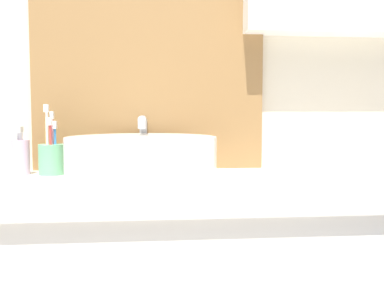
% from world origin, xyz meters
% --- Properties ---
extents(wall_back, '(3.20, 0.18, 2.50)m').
position_xyz_m(wall_back, '(0.02, 0.62, 1.28)').
color(wall_back, beige).
rests_on(wall_back, ground_plane).
extents(sink_basin, '(0.39, 0.44, 0.17)m').
position_xyz_m(sink_basin, '(-0.16, 0.36, 0.94)').
color(sink_basin, silver).
rests_on(sink_basin, vanity_counter).
extents(toothbrush_holder, '(0.07, 0.07, 0.20)m').
position_xyz_m(toothbrush_holder, '(-0.43, 0.49, 0.93)').
color(toothbrush_holder, '#66B27F').
rests_on(toothbrush_holder, vanity_counter).
extents(soap_dispenser, '(0.05, 0.05, 0.14)m').
position_xyz_m(soap_dispenser, '(-0.51, 0.49, 0.94)').
color(soap_dispenser, '#CCA3BC').
rests_on(soap_dispenser, vanity_counter).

